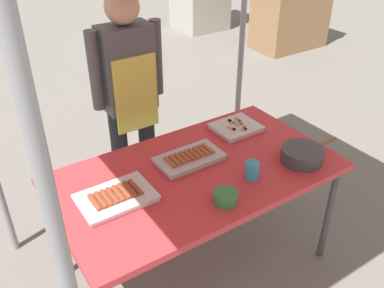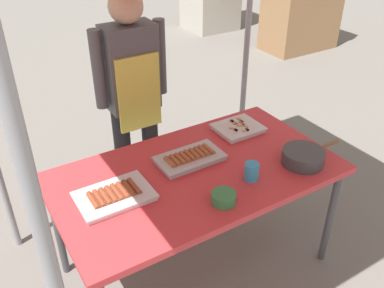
{
  "view_description": "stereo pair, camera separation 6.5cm",
  "coord_description": "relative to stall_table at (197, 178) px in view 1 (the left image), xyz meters",
  "views": [
    {
      "loc": [
        -1.09,
        -1.59,
        2.12
      ],
      "look_at": [
        0.0,
        0.05,
        0.9
      ],
      "focal_mm": 39.33,
      "sensor_mm": 36.0,
      "label": 1
    },
    {
      "loc": [
        -1.03,
        -1.63,
        2.12
      ],
      "look_at": [
        0.0,
        0.05,
        0.9
      ],
      "focal_mm": 39.33,
      "sensor_mm": 36.0,
      "label": 2
    }
  ],
  "objects": [
    {
      "name": "condiment_bowl",
      "position": [
        -0.03,
        -0.3,
        0.08
      ],
      "size": [
        0.13,
        0.13,
        0.06
      ],
      "primitive_type": "cylinder",
      "color": "#33723F",
      "rests_on": "stall_table"
    },
    {
      "name": "tray_meat_skewers",
      "position": [
        0.47,
        0.24,
        0.07
      ],
      "size": [
        0.29,
        0.25,
        0.04
      ],
      "color": "silver",
      "rests_on": "stall_table"
    },
    {
      "name": "cooking_wok",
      "position": [
        0.56,
        -0.25,
        0.1
      ],
      "size": [
        0.4,
        0.24,
        0.08
      ],
      "color": "#38383A",
      "rests_on": "stall_table"
    },
    {
      "name": "tray_pork_links",
      "position": [
        -0.49,
        0.01,
        0.07
      ],
      "size": [
        0.38,
        0.26,
        0.05
      ],
      "color": "silver",
      "rests_on": "stall_table"
    },
    {
      "name": "vendor_woman",
      "position": [
        -0.01,
        0.8,
        0.25
      ],
      "size": [
        0.52,
        0.23,
        1.6
      ],
      "rotation": [
        0.0,
        0.0,
        3.14
      ],
      "color": "black",
      "rests_on": "ground"
    },
    {
      "name": "stall_table",
      "position": [
        0.0,
        0.0,
        0.0
      ],
      "size": [
        1.6,
        0.9,
        0.75
      ],
      "color": "#C63338",
      "rests_on": "ground"
    },
    {
      "name": "drink_cup_near_edge",
      "position": [
        0.21,
        -0.22,
        0.1
      ],
      "size": [
        0.08,
        0.08,
        0.1
      ],
      "primitive_type": "cylinder",
      "color": "#338CBF",
      "rests_on": "stall_table"
    },
    {
      "name": "tray_grilled_sausages",
      "position": [
        0.02,
        0.1,
        0.07
      ],
      "size": [
        0.39,
        0.22,
        0.05
      ],
      "color": "#ADADB2",
      "rests_on": "stall_table"
    },
    {
      "name": "ground_plane",
      "position": [
        0.0,
        0.0,
        -0.7
      ],
      "size": [
        18.0,
        18.0,
        0.0
      ],
      "primitive_type": "plane",
      "color": "#66605B"
    }
  ]
}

